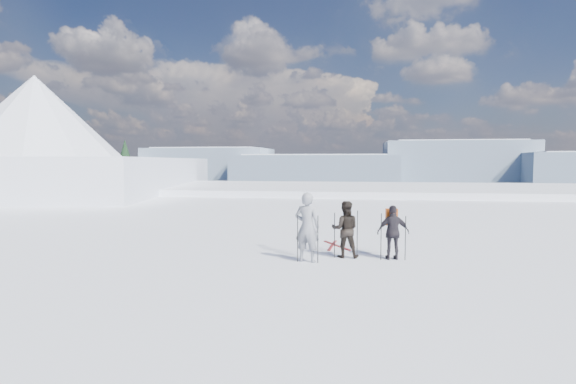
{
  "coord_description": "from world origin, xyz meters",
  "views": [
    {
      "loc": [
        0.24,
        -10.52,
        2.75
      ],
      "look_at": [
        -1.82,
        3.0,
        1.8
      ],
      "focal_mm": 28.0,
      "sensor_mm": 36.0,
      "label": 1
    }
  ],
  "objects_px": {
    "skier_dark": "(345,229)",
    "skis_loose": "(334,245)",
    "skier_pack": "(393,232)",
    "skier_grey": "(307,227)"
  },
  "relations": [
    {
      "from": "skis_loose",
      "to": "skier_pack",
      "type": "bearing_deg",
      "value": -45.9
    },
    {
      "from": "skier_grey",
      "to": "skis_loose",
      "type": "bearing_deg",
      "value": -91.7
    },
    {
      "from": "skier_dark",
      "to": "skis_loose",
      "type": "height_order",
      "value": "skier_dark"
    },
    {
      "from": "skier_grey",
      "to": "skis_loose",
      "type": "distance_m",
      "value": 2.65
    },
    {
      "from": "skier_pack",
      "to": "skis_loose",
      "type": "height_order",
      "value": "skier_pack"
    },
    {
      "from": "skier_pack",
      "to": "skis_loose",
      "type": "xyz_separation_m",
      "value": [
        -1.71,
        1.76,
        -0.74
      ]
    },
    {
      "from": "skier_grey",
      "to": "skier_pack",
      "type": "relative_size",
      "value": 1.25
    },
    {
      "from": "skier_dark",
      "to": "skier_pack",
      "type": "xyz_separation_m",
      "value": [
        1.33,
        -0.08,
        -0.05
      ]
    },
    {
      "from": "skier_dark",
      "to": "skis_loose",
      "type": "distance_m",
      "value": 1.9
    },
    {
      "from": "skier_grey",
      "to": "skier_pack",
      "type": "distance_m",
      "value": 2.43
    }
  ]
}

